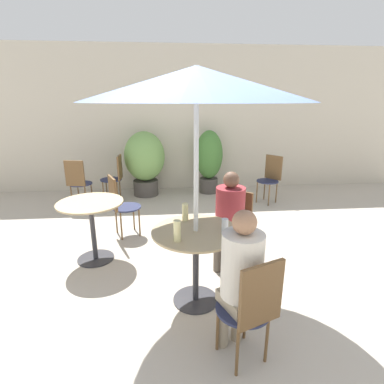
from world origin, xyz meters
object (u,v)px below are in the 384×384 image
Objects in this scene: bistro_chair_0 at (252,305)px; potted_plant_1 at (209,159)px; bistro_chair_3 at (78,180)px; cafe_table_near at (196,247)px; bistro_chair_4 at (120,201)px; bistro_chair_1 at (235,223)px; bistro_chair_2 at (116,174)px; umbrella at (196,84)px; bistro_chair_5 at (271,175)px; seated_person_0 at (241,272)px; cafe_table_far at (92,217)px; beer_glass_2 at (177,231)px; seated_person_1 at (229,214)px; potted_plant_0 at (145,160)px; beer_glass_1 at (185,212)px; beer_glass_0 at (225,226)px.

potted_plant_1 reaches higher than bistro_chair_0.
bistro_chair_0 and bistro_chair_3 have the same top height.
bistro_chair_4 reaches higher than cafe_table_near.
bistro_chair_1 is at bearing -92.33° from potted_plant_1.
bistro_chair_1 and bistro_chair_2 have the same top height.
umbrella is at bearing -90.00° from bistro_chair_1.
seated_person_0 reaches higher than bistro_chair_5.
bistro_chair_1 reaches higher than cafe_table_far.
bistro_chair_4 is at bearing 112.96° from beer_glass_2.
cafe_table_far is 0.86× the size of bistro_chair_4.
bistro_chair_4 is 1.71m from seated_person_1.
bistro_chair_1 is at bearing -68.17° from bistro_chair_5.
seated_person_1 reaches higher than bistro_chair_0.
beer_glass_2 is 0.14× the size of potted_plant_0.
potted_plant_0 is (-0.95, 4.22, 0.03)m from seated_person_0.
bistro_chair_2 is 0.41× the size of umbrella.
cafe_table_near is at bearing 133.32° from bistro_chair_3.
potted_plant_0 reaches higher than bistro_chair_3.
bistro_chair_5 is at bearing -33.45° from potted_plant_1.
bistro_chair_0 is at bearing -56.80° from seated_person_1.
seated_person_0 is at bearing -77.32° from potted_plant_0.
beer_glass_2 is at bearing -102.25° from beer_glass_1.
bistro_chair_5 is 4.79× the size of beer_glass_2.
cafe_table_near is 1.45m from umbrella.
bistro_chair_5 is at bearing 58.98° from cafe_table_near.
bistro_chair_1 is 0.77× the size of seated_person_1.
seated_person_1 is 8.26× the size of beer_glass_0.
umbrella is (0.08, -0.26, 1.19)m from beer_glass_1.
bistro_chair_5 is 3.66m from beer_glass_2.
bistro_chair_5 is 0.68× the size of potted_plant_1.
bistro_chair_1 is 0.75× the size of seated_person_0.
cafe_table_far is at bearing 3.90° from bistro_chair_2.
cafe_table_far is at bearing 148.66° from beer_glass_1.
bistro_chair_1 is 0.22m from seated_person_1.
beer_glass_2 is 3.91m from potted_plant_1.
seated_person_1 is (1.67, -2.67, 0.16)m from bistro_chair_2.
bistro_chair_1 is 5.10× the size of beer_glass_1.
bistro_chair_4 is 1.60m from beer_glass_1.
bistro_chair_1 is at bearing 34.36° from beer_glass_1.
bistro_chair_0 is 1.48m from bistro_chair_1.
potted_plant_0 is (-0.61, 3.31, -0.10)m from beer_glass_1.
bistro_chair_0 is 4.79× the size of beer_glass_2.
beer_glass_2 is 0.09× the size of umbrella.
seated_person_1 reaches higher than bistro_chair_1.
potted_plant_1 is 3.90m from umbrella.
bistro_chair_3 is 1.00× the size of bistro_chair_5.
bistro_chair_3 is at bearing -80.82° from seated_person_0.
seated_person_0 is 6.77× the size of beer_glass_1.
bistro_chair_2 is 1.00× the size of bistro_chair_4.
bistro_chair_3 is at bearing -58.17° from bistro_chair_2.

